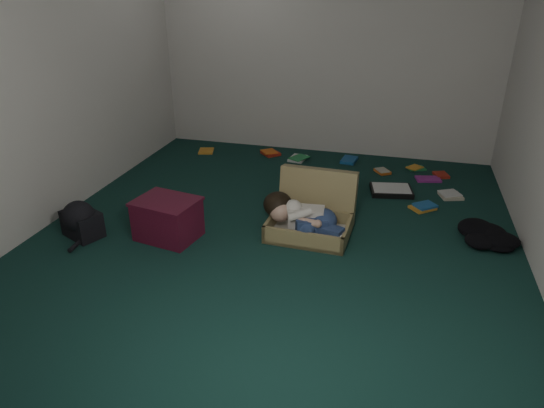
% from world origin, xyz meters
% --- Properties ---
extents(floor, '(4.50, 4.50, 0.00)m').
position_xyz_m(floor, '(0.00, 0.00, 0.00)').
color(floor, '#11312B').
rests_on(floor, ground).
extents(wall_back, '(4.50, 0.00, 4.50)m').
position_xyz_m(wall_back, '(0.00, 2.25, 1.30)').
color(wall_back, white).
rests_on(wall_back, ground).
extents(wall_front, '(4.50, 0.00, 4.50)m').
position_xyz_m(wall_front, '(0.00, -2.25, 1.30)').
color(wall_front, white).
rests_on(wall_front, ground).
extents(wall_left, '(0.00, 4.50, 4.50)m').
position_xyz_m(wall_left, '(-2.00, 0.00, 1.30)').
color(wall_left, white).
rests_on(wall_left, ground).
extents(suitcase, '(0.71, 0.69, 0.50)m').
position_xyz_m(suitcase, '(0.28, 0.17, 0.15)').
color(suitcase, '#9A8955').
rests_on(suitcase, floor).
extents(person, '(0.73, 0.37, 0.31)m').
position_xyz_m(person, '(0.22, -0.00, 0.19)').
color(person, silver).
rests_on(person, suitcase).
extents(maroon_bin, '(0.56, 0.47, 0.34)m').
position_xyz_m(maroon_bin, '(-0.86, -0.29, 0.17)').
color(maroon_bin, '#521025').
rests_on(maroon_bin, floor).
extents(backpack, '(0.50, 0.46, 0.24)m').
position_xyz_m(backpack, '(-1.57, -0.46, 0.12)').
color(backpack, black).
rests_on(backpack, floor).
extents(clothing_pile, '(0.48, 0.42, 0.14)m').
position_xyz_m(clothing_pile, '(1.70, 0.31, 0.07)').
color(clothing_pile, black).
rests_on(clothing_pile, floor).
extents(paper_tray, '(0.46, 0.37, 0.06)m').
position_xyz_m(paper_tray, '(0.91, 1.14, 0.03)').
color(paper_tray, black).
rests_on(paper_tray, floor).
extents(book_scatter, '(3.09, 1.37, 0.02)m').
position_xyz_m(book_scatter, '(0.56, 1.65, 0.01)').
color(book_scatter, orange).
rests_on(book_scatter, floor).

